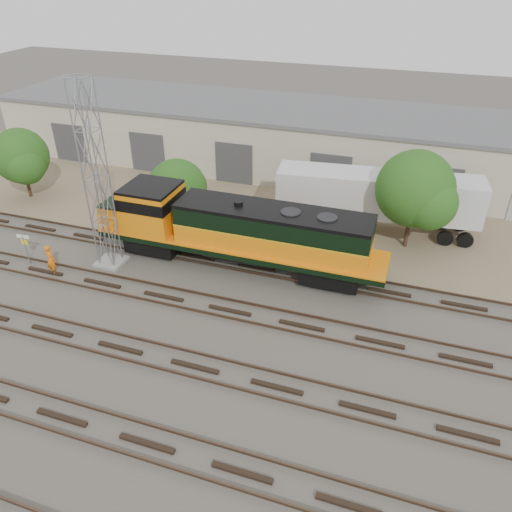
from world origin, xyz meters
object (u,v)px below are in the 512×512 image
(locomotive, at_px, (234,230))
(semi_trailer, at_px, (382,196))
(worker, at_px, (51,260))
(signal_tower, at_px, (97,182))

(locomotive, xyz_separation_m, semi_trailer, (7.82, 7.36, 0.16))
(worker, bearing_deg, signal_tower, -124.80)
(locomotive, xyz_separation_m, signal_tower, (-7.38, -2.30, 3.02))
(locomotive, bearing_deg, semi_trailer, 43.27)
(locomotive, height_order, semi_trailer, locomotive)
(worker, bearing_deg, locomotive, -140.06)
(signal_tower, bearing_deg, semi_trailer, 32.43)
(locomotive, height_order, signal_tower, signal_tower)
(signal_tower, xyz_separation_m, worker, (-2.63, -2.15, -4.47))
(signal_tower, bearing_deg, locomotive, 17.29)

